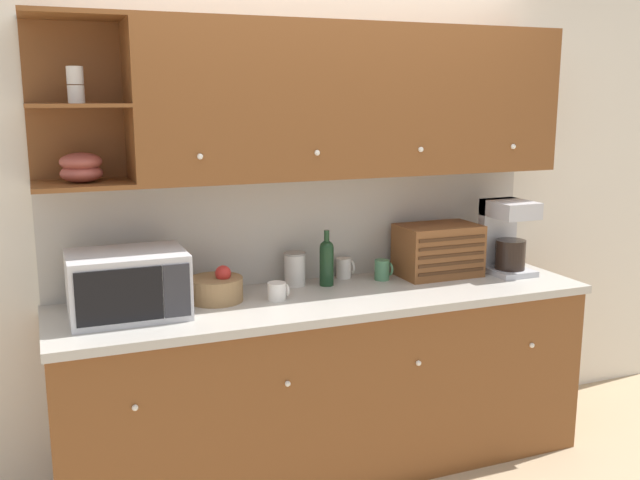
# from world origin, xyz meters

# --- Properties ---
(ground_plane) EXTENTS (24.00, 24.00, 0.00)m
(ground_plane) POSITION_xyz_m (0.00, 0.00, 0.00)
(ground_plane) COLOR tan
(wall_back) EXTENTS (5.01, 0.06, 2.60)m
(wall_back) POSITION_xyz_m (0.00, 0.03, 1.30)
(wall_back) COLOR silver
(wall_back) RESTS_ON ground_plane
(counter_unit) EXTENTS (2.63, 0.68, 0.91)m
(counter_unit) POSITION_xyz_m (0.00, -0.33, 0.45)
(counter_unit) COLOR brown
(counter_unit) RESTS_ON ground_plane
(backsplash_panel) EXTENTS (2.61, 0.01, 0.56)m
(backsplash_panel) POSITION_xyz_m (0.00, -0.01, 1.19)
(backsplash_panel) COLOR #B7B2A8
(backsplash_panel) RESTS_ON counter_unit
(upper_cabinets) EXTENTS (2.61, 0.37, 0.73)m
(upper_cabinets) POSITION_xyz_m (0.17, -0.17, 1.83)
(upper_cabinets) COLOR brown
(upper_cabinets) RESTS_ON backsplash_panel
(microwave) EXTENTS (0.50, 0.38, 0.29)m
(microwave) POSITION_xyz_m (-0.94, -0.31, 1.05)
(microwave) COLOR silver
(microwave) RESTS_ON counter_unit
(fruit_basket) EXTENTS (0.25, 0.25, 0.17)m
(fruit_basket) POSITION_xyz_m (-0.53, -0.24, 0.97)
(fruit_basket) COLOR #937047
(fruit_basket) RESTS_ON counter_unit
(mug_blue_second) EXTENTS (0.10, 0.09, 0.09)m
(mug_blue_second) POSITION_xyz_m (-0.26, -0.33, 0.95)
(mug_blue_second) COLOR silver
(mug_blue_second) RESTS_ON counter_unit
(storage_canister) EXTENTS (0.11, 0.11, 0.17)m
(storage_canister) POSITION_xyz_m (-0.09, -0.11, 0.99)
(storage_canister) COLOR silver
(storage_canister) RESTS_ON counter_unit
(wine_bottle) EXTENTS (0.07, 0.07, 0.29)m
(wine_bottle) POSITION_xyz_m (0.06, -0.17, 1.04)
(wine_bottle) COLOR #19381E
(wine_bottle) RESTS_ON counter_unit
(mug) EXTENTS (0.09, 0.08, 0.11)m
(mug) POSITION_xyz_m (0.21, -0.07, 0.96)
(mug) COLOR silver
(mug) RESTS_ON counter_unit
(mug_patterned_third) EXTENTS (0.09, 0.08, 0.11)m
(mug_patterned_third) POSITION_xyz_m (0.38, -0.17, 0.96)
(mug_patterned_third) COLOR #4C845B
(mug_patterned_third) RESTS_ON counter_unit
(bread_box) EXTENTS (0.43, 0.28, 0.28)m
(bread_box) POSITION_xyz_m (0.70, -0.20, 1.04)
(bread_box) COLOR brown
(bread_box) RESTS_ON counter_unit
(coffee_maker) EXTENTS (0.21, 0.27, 0.40)m
(coffee_maker) POSITION_xyz_m (1.07, -0.28, 1.11)
(coffee_maker) COLOR #B7B7BC
(coffee_maker) RESTS_ON counter_unit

